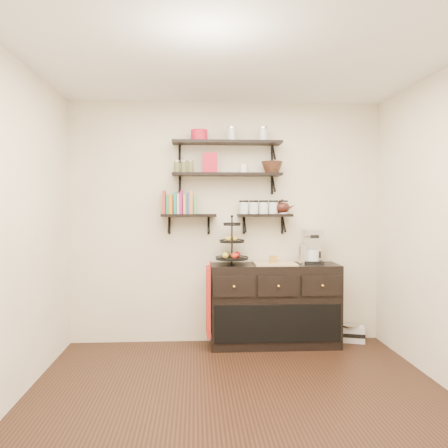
# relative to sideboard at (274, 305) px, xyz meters

# --- Properties ---
(floor) EXTENTS (3.50, 3.50, 0.00)m
(floor) POSITION_rel_sideboard_xyz_m (-0.52, -1.51, -0.45)
(floor) COLOR black
(floor) RESTS_ON ground
(ceiling) EXTENTS (3.50, 3.50, 0.02)m
(ceiling) POSITION_rel_sideboard_xyz_m (-0.52, -1.51, 2.25)
(ceiling) COLOR white
(ceiling) RESTS_ON back_wall
(back_wall) EXTENTS (3.50, 0.02, 2.70)m
(back_wall) POSITION_rel_sideboard_xyz_m (-0.52, 0.24, 0.90)
(back_wall) COLOR white
(back_wall) RESTS_ON ground
(left_wall) EXTENTS (0.02, 3.50, 2.70)m
(left_wall) POSITION_rel_sideboard_xyz_m (-2.27, -1.51, 0.90)
(left_wall) COLOR white
(left_wall) RESTS_ON ground
(shelf_top) EXTENTS (1.20, 0.27, 0.23)m
(shelf_top) POSITION_rel_sideboard_xyz_m (-0.52, 0.10, 1.78)
(shelf_top) COLOR black
(shelf_top) RESTS_ON back_wall
(shelf_mid) EXTENTS (1.20, 0.27, 0.23)m
(shelf_mid) POSITION_rel_sideboard_xyz_m (-0.52, 0.10, 1.43)
(shelf_mid) COLOR black
(shelf_mid) RESTS_ON back_wall
(shelf_low_left) EXTENTS (0.60, 0.25, 0.23)m
(shelf_low_left) POSITION_rel_sideboard_xyz_m (-0.94, 0.12, 0.98)
(shelf_low_left) COLOR black
(shelf_low_left) RESTS_ON back_wall
(shelf_low_right) EXTENTS (0.60, 0.25, 0.23)m
(shelf_low_right) POSITION_rel_sideboard_xyz_m (-0.10, 0.12, 0.98)
(shelf_low_right) COLOR black
(shelf_low_right) RESTS_ON back_wall
(cookbooks) EXTENTS (0.36, 0.15, 0.26)m
(cookbooks) POSITION_rel_sideboard_xyz_m (-1.03, 0.12, 1.11)
(cookbooks) COLOR #A93229
(cookbooks) RESTS_ON shelf_low_left
(glass_canisters) EXTENTS (0.54, 0.10, 0.13)m
(glass_canisters) POSITION_rel_sideboard_xyz_m (-0.11, 0.12, 1.06)
(glass_canisters) COLOR silver
(glass_canisters) RESTS_ON shelf_low_right
(sideboard) EXTENTS (1.40, 0.50, 0.92)m
(sideboard) POSITION_rel_sideboard_xyz_m (0.00, 0.00, 0.00)
(sideboard) COLOR black
(sideboard) RESTS_ON floor
(fruit_stand) EXTENTS (0.35, 0.35, 0.51)m
(fruit_stand) POSITION_rel_sideboard_xyz_m (-0.47, 0.00, 0.63)
(fruit_stand) COLOR black
(fruit_stand) RESTS_ON sideboard
(candle) EXTENTS (0.08, 0.08, 0.08)m
(candle) POSITION_rel_sideboard_xyz_m (-0.02, 0.00, 0.50)
(candle) COLOR #A17225
(candle) RESTS_ON sideboard
(coffee_maker) EXTENTS (0.21, 0.20, 0.38)m
(coffee_maker) POSITION_rel_sideboard_xyz_m (0.42, 0.03, 0.63)
(coffee_maker) COLOR black
(coffee_maker) RESTS_ON sideboard
(thermal_carafe) EXTENTS (0.11, 0.11, 0.22)m
(thermal_carafe) POSITION_rel_sideboard_xyz_m (0.31, -0.02, 0.56)
(thermal_carafe) COLOR silver
(thermal_carafe) RESTS_ON sideboard
(apron) EXTENTS (0.04, 0.31, 0.73)m
(apron) POSITION_rel_sideboard_xyz_m (-0.73, -0.10, 0.07)
(apron) COLOR red
(apron) RESTS_ON sideboard
(radio) EXTENTS (0.36, 0.27, 0.20)m
(radio) POSITION_rel_sideboard_xyz_m (0.88, 0.10, -0.36)
(radio) COLOR silver
(radio) RESTS_ON floor
(recipe_box) EXTENTS (0.16, 0.07, 0.22)m
(recipe_box) POSITION_rel_sideboard_xyz_m (-0.70, 0.10, 1.56)
(recipe_box) COLOR red
(recipe_box) RESTS_ON shelf_mid
(walnut_bowl) EXTENTS (0.24, 0.24, 0.13)m
(walnut_bowl) POSITION_rel_sideboard_xyz_m (-0.02, 0.10, 1.51)
(walnut_bowl) COLOR black
(walnut_bowl) RESTS_ON shelf_mid
(ramekins) EXTENTS (0.09, 0.09, 0.10)m
(ramekins) POSITION_rel_sideboard_xyz_m (-0.33, 0.10, 1.50)
(ramekins) COLOR white
(ramekins) RESTS_ON shelf_mid
(teapot) EXTENTS (0.22, 0.17, 0.16)m
(teapot) POSITION_rel_sideboard_xyz_m (0.10, 0.12, 1.08)
(teapot) COLOR black
(teapot) RESTS_ON shelf_low_right
(red_pot) EXTENTS (0.18, 0.18, 0.12)m
(red_pot) POSITION_rel_sideboard_xyz_m (-0.82, 0.10, 1.86)
(red_pot) COLOR red
(red_pot) RESTS_ON shelf_top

